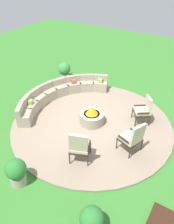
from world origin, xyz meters
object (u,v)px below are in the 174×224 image
Objects in this scene: lounge_chair_back_left at (144,109)px; potted_plant_0 at (16,171)px; lounge_chair_front_left at (79,146)px; potted_plant_1 at (64,70)px; curved_stone_bench at (60,94)px; potted_plant_4 at (92,220)px; potted_plant_3 at (65,70)px; fire_pit at (92,117)px; lounge_chair_front_right at (133,137)px.

lounge_chair_back_left reaches higher than potted_plant_0.
lounge_chair_front_left is 5.51m from potted_plant_1.
lounge_chair_front_left reaches higher than curved_stone_bench.
lounge_chair_front_left is at bearing -32.93° from potted_plant_0.
lounge_chair_back_left is 1.42× the size of potted_plant_4.
potted_plant_1 is at bearing 31.85° from curved_stone_bench.
potted_plant_1 is at bearing 41.79° from potted_plant_4.
potted_plant_0 reaches higher than curved_stone_bench.
potted_plant_4 is at bearing -138.63° from potted_plant_3.
fire_pit is 1.87m from lounge_chair_front_right.
potted_plant_1 is (5.59, 2.71, -0.01)m from potted_plant_0.
lounge_chair_front_right is at bearing -121.45° from potted_plant_1.
lounge_chair_back_left is 4.30m from potted_plant_4.
potted_plant_1 reaches higher than potted_plant_4.
lounge_chair_front_right is 5.81m from potted_plant_3.
curved_stone_bench reaches higher than fire_pit.
potted_plant_0 is 6.21m from potted_plant_1.
lounge_chair_back_left is at bearing -108.27° from potted_plant_3.
potted_plant_1 is at bearing -152.18° from potted_plant_3.
potted_plant_0 reaches higher than potted_plant_4.
potted_plant_3 is at bearing 31.43° from curved_stone_bench.
potted_plant_4 is (-2.67, -0.22, -0.22)m from lounge_chair_front_right.
lounge_chair_front_right is 1.31× the size of potted_plant_0.
lounge_chair_front_right is 1.66× the size of potted_plant_3.
lounge_chair_front_left reaches higher than fire_pit.
potted_plant_1 reaches higher than fire_pit.
curved_stone_bench is 5.03× the size of potted_plant_1.
potted_plant_3 is at bearing 35.77° from lounge_chair_back_left.
fire_pit is at bearing -128.12° from potted_plant_1.
curved_stone_bench is at bearing 91.13° from lounge_chair_front_right.
lounge_chair_back_left is at bearing -82.81° from curved_stone_bench.
potted_plant_1 is 0.25m from potted_plant_3.
potted_plant_0 is at bearing -154.04° from potted_plant_3.
potted_plant_1 is at bearing 25.89° from potted_plant_0.
potted_plant_3 is (0.21, 0.11, -0.09)m from potted_plant_1.
lounge_chair_front_right reaches higher than potted_plant_4.
lounge_chair_front_right is at bearing 23.49° from lounge_chair_front_left.
fire_pit is at bearing 88.73° from lounge_chair_back_left.
lounge_chair_back_left is 4.72m from potted_plant_1.
lounge_chair_front_right reaches higher than lounge_chair_back_left.
potted_plant_1 is at bearing 51.88° from fire_pit.
lounge_chair_front_right is 5.60m from potted_plant_1.
lounge_chair_front_right reaches higher than potted_plant_1.
potted_plant_0 is (-1.49, 0.96, -0.18)m from lounge_chair_front_left.
fire_pit is 1.20× the size of potted_plant_4.
fire_pit is 1.05× the size of potted_plant_1.
fire_pit is 1.88m from lounge_chair_front_left.
potted_plant_1 reaches higher than potted_plant_3.
lounge_chair_front_left is 1.60× the size of potted_plant_4.
curved_stone_bench is 4.06× the size of lounge_chair_back_left.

